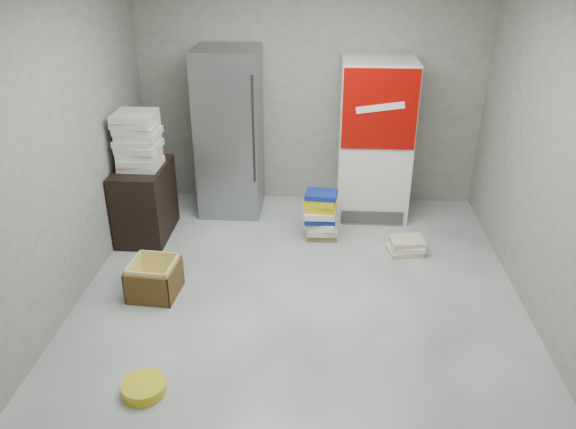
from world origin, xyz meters
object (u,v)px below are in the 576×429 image
(steel_fridge, at_px, (230,133))
(coke_cooler, at_px, (375,140))
(phonebook_stack_main, at_px, (321,215))
(cardboard_box, at_px, (154,281))
(wood_shelf, at_px, (145,201))

(steel_fridge, relative_size, coke_cooler, 1.06)
(coke_cooler, distance_m, phonebook_stack_main, 1.09)
(phonebook_stack_main, distance_m, cardboard_box, 1.92)
(steel_fridge, relative_size, wood_shelf, 2.37)
(phonebook_stack_main, bearing_deg, wood_shelf, -173.22)
(phonebook_stack_main, bearing_deg, steel_fridge, 152.77)
(wood_shelf, bearing_deg, cardboard_box, -70.73)
(wood_shelf, bearing_deg, steel_fridge, 41.31)
(coke_cooler, xyz_separation_m, wood_shelf, (-2.48, -0.72, -0.50))
(coke_cooler, relative_size, wood_shelf, 2.25)
(wood_shelf, xyz_separation_m, phonebook_stack_main, (1.90, 0.05, -0.13))
(phonebook_stack_main, height_order, cardboard_box, phonebook_stack_main)
(phonebook_stack_main, xyz_separation_m, cardboard_box, (-1.50, -1.19, -0.13))
(wood_shelf, distance_m, phonebook_stack_main, 1.90)
(wood_shelf, height_order, phonebook_stack_main, wood_shelf)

